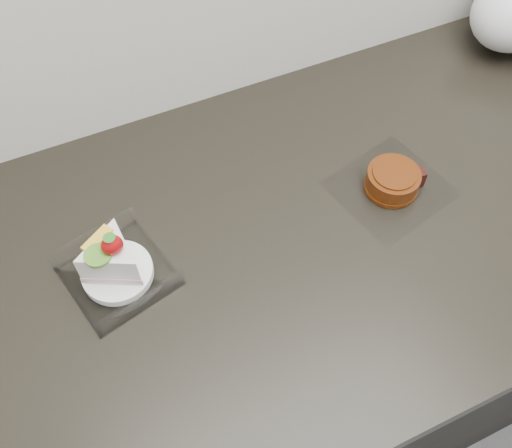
# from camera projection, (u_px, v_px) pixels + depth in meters

# --- Properties ---
(counter) EXTENTS (2.04, 0.64, 0.90)m
(counter) POSITION_uv_depth(u_px,v_px,m) (335.00, 325.00, 1.23)
(counter) COLOR black
(counter) RESTS_ON ground
(cake_tray) EXTENTS (0.16, 0.16, 0.10)m
(cake_tray) POSITION_uv_depth(u_px,v_px,m) (115.00, 266.00, 0.77)
(cake_tray) COLOR white
(cake_tray) RESTS_ON counter
(mooncake_wrap) EXTENTS (0.19, 0.18, 0.04)m
(mooncake_wrap) POSITION_uv_depth(u_px,v_px,m) (393.00, 182.00, 0.87)
(mooncake_wrap) COLOR white
(mooncake_wrap) RESTS_ON counter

